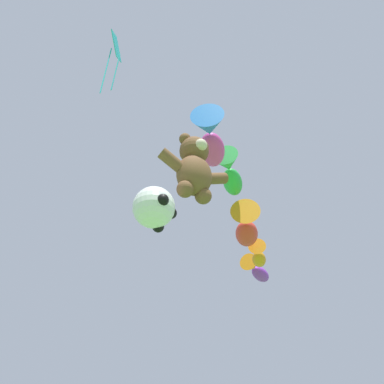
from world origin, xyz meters
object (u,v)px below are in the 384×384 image
soccer_ball_kite (154,208)px  fish_kite_tangerine (258,255)px  fish_kite_violet (256,270)px  fish_kite_magenta (210,138)px  fish_kite_crimson (246,226)px  teddy_bear_kite (194,167)px  diamond_kite (115,51)px  fish_kite_emerald (230,173)px

soccer_ball_kite → fish_kite_tangerine: (7.26, 4.83, 3.11)m
soccer_ball_kite → fish_kite_violet: size_ratio=0.43×
fish_kite_magenta → fish_kite_crimson: size_ratio=0.88×
teddy_bear_kite → fish_kite_crimson: bearing=38.4°
teddy_bear_kite → fish_kite_crimson: size_ratio=0.78×
fish_kite_tangerine → diamond_kite: (-8.72, -4.42, 2.28)m
diamond_kite → teddy_bear_kite: bearing=-17.0°
teddy_bear_kite → fish_kite_emerald: fish_kite_emerald is taller
soccer_ball_kite → fish_kite_tangerine: bearing=33.6°
teddy_bear_kite → fish_kite_crimson: fish_kite_crimson is taller
fish_kite_magenta → fish_kite_violet: (6.80, 6.21, -0.02)m
diamond_kite → fish_kite_crimson: bearing=23.2°
soccer_ball_kite → fish_kite_tangerine: 9.26m
fish_kite_magenta → fish_kite_tangerine: (5.39, 4.39, -0.43)m
fish_kite_crimson → fish_kite_tangerine: 2.28m
soccer_ball_kite → fish_kite_emerald: bearing=26.8°
fish_kite_tangerine → diamond_kite: diamond_kite is taller
diamond_kite → fish_kite_violet: bearing=31.6°
soccer_ball_kite → fish_kite_violet: fish_kite_violet is taller
fish_kite_magenta → fish_kite_crimson: 4.69m
fish_kite_violet → teddy_bear_kite: bearing=-138.4°
fish_kite_crimson → teddy_bear_kite: bearing=-141.6°
fish_kite_crimson → diamond_kite: 7.87m
fish_kite_crimson → fish_kite_violet: 4.56m
fish_kite_violet → diamond_kite: diamond_kite is taller
fish_kite_crimson → fish_kite_tangerine: size_ratio=1.42×
teddy_bear_kite → soccer_ball_kite: bearing=160.5°
fish_kite_crimson → fish_kite_tangerine: (1.77, 1.44, -0.10)m
soccer_ball_kite → diamond_kite: diamond_kite is taller
teddy_bear_kite → fish_kite_magenta: (1.03, 0.73, 2.22)m
teddy_bear_kite → fish_kite_tangerine: bearing=38.6°
teddy_bear_kite → fish_kite_magenta: 2.56m
fish_kite_tangerine → fish_kite_emerald: bearing=-140.4°
teddy_bear_kite → diamond_kite: bearing=163.0°
fish_kite_magenta → fish_kite_crimson: (3.62, 2.95, -0.33)m
fish_kite_crimson → fish_kite_magenta: bearing=-140.8°
teddy_bear_kite → fish_kite_violet: bearing=41.6°
fish_kite_violet → fish_kite_emerald: bearing=-136.2°
fish_kite_magenta → diamond_kite: diamond_kite is taller
soccer_ball_kite → fish_kite_magenta: 4.03m
fish_kite_crimson → diamond_kite: size_ratio=0.87×
fish_kite_magenta → fish_kite_emerald: bearing=38.3°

